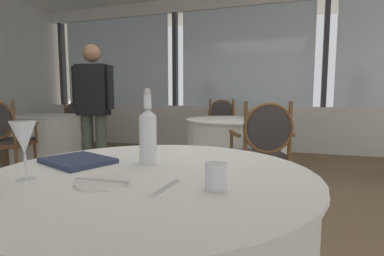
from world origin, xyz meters
TOP-DOWN VIEW (x-y plane):
  - ground_plane at (0.00, 0.00)m, footprint 11.92×11.92m
  - window_wall_far at (0.00, 3.44)m, footprint 9.15×0.14m
  - side_plate at (0.18, -1.46)m, footprint 0.17×0.17m
  - butter_knife at (0.18, -1.46)m, footprint 0.20×0.03m
  - dinner_fork at (0.40, -1.44)m, footprint 0.03×0.18m
  - water_bottle at (0.20, -1.15)m, footprint 0.07×0.07m
  - wine_glass at (-0.09, -1.51)m, footprint 0.09×0.09m
  - water_tumbler at (0.56, -1.40)m, footprint 0.07×0.07m
  - menu_book at (-0.10, -1.23)m, footprint 0.35×0.31m
  - background_table_0 at (-2.81, 1.34)m, footprint 1.06×1.06m
  - dining_chair_0_0 at (-3.07, 2.26)m, footprint 0.62×0.57m
  - dining_chair_0_1 at (-2.54, 0.42)m, footprint 0.62×0.57m
  - background_table_1 at (0.18, 1.49)m, footprint 1.35×1.35m
  - dining_chair_1_0 at (-0.23, 2.52)m, footprint 0.63×0.60m
  - dining_chair_1_1 at (0.58, 0.46)m, footprint 0.63×0.60m
  - diner_person_0 at (-1.45, 0.72)m, footprint 0.53×0.25m

SIDE VIEW (x-z plane):
  - ground_plane at x=0.00m, z-range 0.00..0.00m
  - background_table_1 at x=0.18m, z-range 0.00..0.75m
  - background_table_0 at x=-2.81m, z-range 0.00..0.75m
  - dining_chair_0_0 at x=-3.07m, z-range 0.08..1.02m
  - dining_chair_0_1 at x=-2.54m, z-range 0.08..1.08m
  - dining_chair_1_1 at x=0.58m, z-range 0.08..1.07m
  - dining_chair_1_0 at x=-0.23m, z-range 0.08..1.08m
  - dinner_fork at x=0.40m, z-range 0.74..0.75m
  - side_plate at x=0.18m, z-range 0.74..0.75m
  - menu_book at x=-0.10m, z-range 0.74..0.76m
  - butter_knife at x=0.18m, z-range 0.75..0.76m
  - water_tumbler at x=0.56m, z-range 0.74..0.83m
  - water_bottle at x=0.20m, z-range 0.71..1.04m
  - wine_glass at x=-0.09m, z-range 0.79..0.99m
  - diner_person_0 at x=-1.45m, z-range 0.11..1.77m
  - window_wall_far at x=0.00m, z-range -0.30..2.68m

